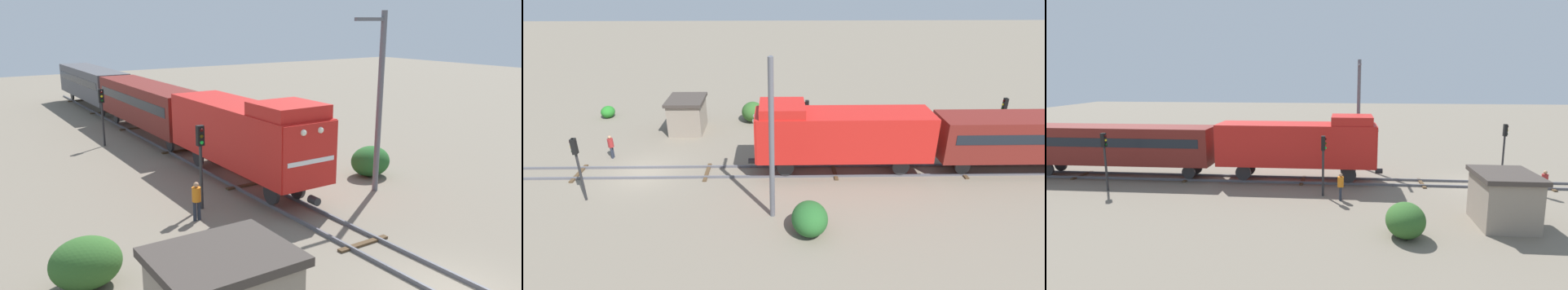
{
  "view_description": "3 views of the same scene",
  "coord_description": "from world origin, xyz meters",
  "views": [
    {
      "loc": [
        -12.97,
        -8.57,
        8.29
      ],
      "look_at": [
        -0.78,
        10.11,
        2.78
      ],
      "focal_mm": 35.0,
      "sensor_mm": 36.0,
      "label": 1
    },
    {
      "loc": [
        23.72,
        8.8,
        12.71
      ],
      "look_at": [
        0.52,
        9.25,
        2.21
      ],
      "focal_mm": 28.0,
      "sensor_mm": 36.0,
      "label": 2
    },
    {
      "loc": [
        -28.15,
        9.67,
        7.7
      ],
      "look_at": [
        0.9,
        12.34,
        2.48
      ],
      "focal_mm": 28.0,
      "sensor_mm": 36.0,
      "label": 3
    }
  ],
  "objects": [
    {
      "name": "worker_near_track",
      "position": [
        -2.4,
        -2.82,
        1.0
      ],
      "size": [
        0.38,
        0.38,
        1.7
      ],
      "rotation": [
        0.0,
        0.0,
        0.45
      ],
      "color": "#262B38",
      "rests_on": "ground"
    },
    {
      "name": "catenary_mast",
      "position": [
        4.94,
        8.53,
        4.61
      ],
      "size": [
        1.94,
        0.28,
        8.72
      ],
      "color": "#595960",
      "rests_on": "ground"
    },
    {
      "name": "railway_track",
      "position": [
        0.0,
        0.0,
        0.07
      ],
      "size": [
        2.4,
        100.68,
        0.16
      ],
      "color": "#595960",
      "rests_on": "ground"
    },
    {
      "name": "ground_plane",
      "position": [
        0.0,
        0.0,
        0.0
      ],
      "size": [
        151.01,
        151.01,
        0.0
      ],
      "primitive_type": "plane",
      "color": "#756B5B"
    },
    {
      "name": "bush_mid",
      "position": [
        -10.69,
        -6.21,
        0.51
      ],
      "size": [
        1.41,
        1.15,
        1.02
      ],
      "primitive_type": "ellipsoid",
      "color": "#277926",
      "rests_on": "ground"
    },
    {
      "name": "traffic_signal_mid",
      "position": [
        -3.4,
        10.94,
        2.68
      ],
      "size": [
        0.32,
        0.34,
        3.83
      ],
      "color": "#262628",
      "rests_on": "ground"
    },
    {
      "name": "traffic_signal_far",
      "position": [
        -3.6,
        25.13,
        2.69
      ],
      "size": [
        0.32,
        0.34,
        3.85
      ],
      "color": "#262628",
      "rests_on": "ground"
    },
    {
      "name": "traffic_signal_near",
      "position": [
        3.2,
        -2.37,
        2.71
      ],
      "size": [
        0.32,
        0.34,
        3.89
      ],
      "color": "#262628",
      "rests_on": "ground"
    },
    {
      "name": "worker_by_signal",
      "position": [
        -4.2,
        9.83,
        1.0
      ],
      "size": [
        0.38,
        0.38,
        1.7
      ],
      "rotation": [
        0.0,
        0.0,
        2.85
      ],
      "color": "#262B38",
      "rests_on": "ground"
    },
    {
      "name": "bush_far",
      "position": [
        6.54,
        10.43,
        0.82
      ],
      "size": [
        2.26,
        1.85,
        1.64
      ],
      "primitive_type": "ellipsoid",
      "color": "#245A26",
      "rests_on": "ground"
    },
    {
      "name": "bush_near",
      "position": [
        -9.59,
        6.72,
        0.83
      ],
      "size": [
        2.29,
        1.87,
        1.67
      ],
      "primitive_type": "ellipsoid",
      "color": "#305D26",
      "rests_on": "ground"
    },
    {
      "name": "relay_hut",
      "position": [
        -7.5,
        1.54,
        1.39
      ],
      "size": [
        3.5,
        2.9,
        2.74
      ],
      "color": "gray",
      "rests_on": "ground"
    },
    {
      "name": "locomotive",
      "position": [
        0.0,
        12.8,
        2.77
      ],
      "size": [
        2.9,
        11.6,
        4.6
      ],
      "color": "red",
      "rests_on": "railway_track"
    }
  ]
}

